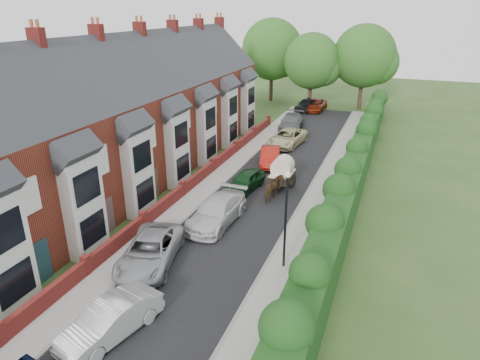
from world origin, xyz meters
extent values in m
plane|color=#2D4C1E|center=(0.00, 0.00, 0.00)|extent=(140.00, 140.00, 0.00)
cube|color=black|center=(-0.50, 11.00, 0.01)|extent=(6.00, 58.00, 0.02)
cube|color=#9C9994|center=(3.60, 11.00, 0.06)|extent=(2.20, 58.00, 0.12)
cube|color=#9C9994|center=(-4.35, 11.00, 0.06)|extent=(1.70, 58.00, 0.12)
cube|color=gray|center=(2.55, 11.00, 0.07)|extent=(0.18, 58.00, 0.13)
cube|color=gray|center=(-3.55, 11.00, 0.07)|extent=(0.18, 58.00, 0.13)
cube|color=#153A12|center=(5.40, 11.00, 1.25)|extent=(1.50, 58.00, 2.50)
cube|color=maroon|center=(-11.00, 10.00, 3.25)|extent=(8.00, 40.00, 6.50)
cube|color=#2D3035|center=(-11.00, 10.00, 6.50)|extent=(8.00, 40.20, 8.00)
cube|color=white|center=(-6.65, -3.10, 2.60)|extent=(0.70, 2.40, 5.20)
cube|color=black|center=(-6.28, -3.10, 1.40)|extent=(0.06, 1.80, 1.60)
cube|color=black|center=(-6.28, -3.10, 3.80)|extent=(0.06, 1.80, 1.60)
cube|color=#3F2D2D|center=(-6.96, -1.00, 1.05)|extent=(0.08, 0.90, 2.10)
cube|color=white|center=(-6.95, -1.10, 4.40)|extent=(0.12, 1.20, 1.60)
cube|color=white|center=(-6.65, 1.90, 2.60)|extent=(0.70, 2.40, 5.20)
cube|color=black|center=(-6.28, 1.90, 1.40)|extent=(0.06, 1.80, 1.60)
cube|color=black|center=(-6.28, 1.90, 3.80)|extent=(0.06, 1.80, 1.60)
cube|color=#2D3035|center=(-6.80, 1.90, 5.60)|extent=(1.70, 2.60, 1.70)
cube|color=#3F2D2D|center=(-6.96, 4.00, 1.05)|extent=(0.08, 0.90, 2.10)
cube|color=white|center=(-6.95, 3.90, 4.40)|extent=(0.12, 1.20, 1.60)
cube|color=white|center=(-6.65, 6.90, 2.60)|extent=(0.70, 2.40, 5.20)
cube|color=black|center=(-6.28, 6.90, 1.40)|extent=(0.06, 1.80, 1.60)
cube|color=black|center=(-6.28, 6.90, 3.80)|extent=(0.06, 1.80, 1.60)
cube|color=#2D3035|center=(-6.80, 6.90, 5.60)|extent=(1.70, 2.60, 1.70)
cube|color=#3F2D2D|center=(-6.96, 9.00, 1.05)|extent=(0.08, 0.90, 2.10)
cube|color=white|center=(-6.95, 8.90, 4.40)|extent=(0.12, 1.20, 1.60)
cube|color=white|center=(-6.65, 11.90, 2.60)|extent=(0.70, 2.40, 5.20)
cube|color=black|center=(-6.28, 11.90, 1.40)|extent=(0.06, 1.80, 1.60)
cube|color=black|center=(-6.28, 11.90, 3.80)|extent=(0.06, 1.80, 1.60)
cube|color=#2D3035|center=(-6.80, 11.90, 5.60)|extent=(1.70, 2.60, 1.70)
cube|color=#3F2D2D|center=(-6.96, 14.00, 1.05)|extent=(0.08, 0.90, 2.10)
cube|color=white|center=(-6.95, 13.90, 4.40)|extent=(0.12, 1.20, 1.60)
cube|color=white|center=(-6.65, 16.90, 2.60)|extent=(0.70, 2.40, 5.20)
cube|color=black|center=(-6.28, 16.90, 1.40)|extent=(0.06, 1.80, 1.60)
cube|color=black|center=(-6.28, 16.90, 3.80)|extent=(0.06, 1.80, 1.60)
cube|color=#2D3035|center=(-6.80, 16.90, 5.60)|extent=(1.70, 2.60, 1.70)
cube|color=#3F2D2D|center=(-6.96, 19.00, 1.05)|extent=(0.08, 0.90, 2.10)
cube|color=white|center=(-6.95, 18.90, 4.40)|extent=(0.12, 1.20, 1.60)
cube|color=white|center=(-6.65, 21.90, 2.60)|extent=(0.70, 2.40, 5.20)
cube|color=black|center=(-6.28, 21.90, 1.40)|extent=(0.06, 1.80, 1.60)
cube|color=black|center=(-6.28, 21.90, 3.80)|extent=(0.06, 1.80, 1.60)
cube|color=#2D3035|center=(-6.80, 21.90, 5.60)|extent=(1.70, 2.60, 1.70)
cube|color=#3F2D2D|center=(-6.96, 24.00, 1.05)|extent=(0.08, 0.90, 2.10)
cube|color=white|center=(-6.95, 23.90, 4.40)|extent=(0.12, 1.20, 1.60)
cube|color=white|center=(-6.65, 26.90, 2.60)|extent=(0.70, 2.40, 5.20)
cube|color=black|center=(-6.28, 26.90, 1.40)|extent=(0.06, 1.80, 1.60)
cube|color=black|center=(-6.28, 26.90, 3.80)|extent=(0.06, 1.80, 1.60)
cube|color=#2D3035|center=(-6.80, 26.90, 5.60)|extent=(1.70, 2.60, 1.70)
cube|color=#3F2D2D|center=(-6.96, 29.00, 1.05)|extent=(0.08, 0.90, 2.10)
cube|color=white|center=(-6.95, 28.90, 4.40)|extent=(0.12, 1.20, 1.60)
cube|color=maroon|center=(-11.00, 5.00, 10.30)|extent=(0.90, 0.50, 1.60)
cylinder|color=#9E4D2F|center=(-11.20, 5.00, 11.25)|extent=(0.20, 0.20, 0.50)
cylinder|color=#9E4D2F|center=(-10.80, 5.00, 11.25)|extent=(0.20, 0.20, 0.50)
cube|color=maroon|center=(-11.00, 10.00, 10.30)|extent=(0.90, 0.50, 1.60)
cylinder|color=#9E4D2F|center=(-11.20, 10.00, 11.25)|extent=(0.20, 0.20, 0.50)
cylinder|color=#9E4D2F|center=(-10.80, 10.00, 11.25)|extent=(0.20, 0.20, 0.50)
cube|color=maroon|center=(-11.00, 15.00, 10.30)|extent=(0.90, 0.50, 1.60)
cylinder|color=#9E4D2F|center=(-11.20, 15.00, 11.25)|extent=(0.20, 0.20, 0.50)
cylinder|color=#9E4D2F|center=(-10.80, 15.00, 11.25)|extent=(0.20, 0.20, 0.50)
cube|color=maroon|center=(-11.00, 20.00, 10.30)|extent=(0.90, 0.50, 1.60)
cylinder|color=#9E4D2F|center=(-11.20, 20.00, 11.25)|extent=(0.20, 0.20, 0.50)
cylinder|color=#9E4D2F|center=(-10.80, 20.00, 11.25)|extent=(0.20, 0.20, 0.50)
cube|color=maroon|center=(-11.00, 25.00, 10.30)|extent=(0.90, 0.50, 1.60)
cylinder|color=#9E4D2F|center=(-11.20, 25.00, 11.25)|extent=(0.20, 0.20, 0.50)
cylinder|color=#9E4D2F|center=(-10.80, 25.00, 11.25)|extent=(0.20, 0.20, 0.50)
cube|color=maroon|center=(-11.00, 30.00, 10.30)|extent=(0.90, 0.50, 1.60)
cylinder|color=#9E4D2F|center=(-11.20, 30.00, 11.25)|extent=(0.20, 0.20, 0.50)
cylinder|color=#9E4D2F|center=(-10.80, 30.00, 11.25)|extent=(0.20, 0.20, 0.50)
cube|color=maroon|center=(-5.35, -2.50, 0.45)|extent=(0.30, 4.70, 0.90)
cube|color=maroon|center=(-5.35, 2.50, 0.45)|extent=(0.30, 4.70, 0.90)
cube|color=maroon|center=(-5.35, 7.50, 0.45)|extent=(0.30, 4.70, 0.90)
cube|color=maroon|center=(-5.35, 12.50, 0.45)|extent=(0.30, 4.70, 0.90)
cube|color=maroon|center=(-5.35, 17.50, 0.45)|extent=(0.30, 4.70, 0.90)
cube|color=maroon|center=(-5.35, 22.50, 0.45)|extent=(0.30, 4.70, 0.90)
cube|color=maroon|center=(-5.35, 27.50, 0.45)|extent=(0.30, 4.70, 0.90)
cube|color=maroon|center=(-5.35, 0.00, 0.55)|extent=(0.35, 0.35, 1.10)
cube|color=maroon|center=(-5.35, 5.00, 0.55)|extent=(0.35, 0.35, 1.10)
cube|color=maroon|center=(-5.35, 10.00, 0.55)|extent=(0.35, 0.35, 1.10)
cube|color=maroon|center=(-5.35, 15.00, 0.55)|extent=(0.35, 0.35, 1.10)
cube|color=maroon|center=(-5.35, 20.00, 0.55)|extent=(0.35, 0.35, 1.10)
cube|color=maroon|center=(-5.35, 25.00, 0.55)|extent=(0.35, 0.35, 1.10)
cube|color=maroon|center=(-5.35, 30.00, 0.55)|extent=(0.35, 0.35, 1.10)
cylinder|color=black|center=(3.40, 4.00, 2.40)|extent=(0.12, 0.12, 4.80)
cylinder|color=black|center=(3.40, 4.00, 4.85)|extent=(0.20, 0.20, 0.10)
sphere|color=silver|center=(3.40, 4.00, 5.00)|extent=(0.32, 0.32, 0.32)
cylinder|color=#332316|center=(-3.00, 40.00, 2.38)|extent=(0.50, 0.50, 4.75)
sphere|color=#24551C|center=(-3.00, 40.00, 5.89)|extent=(6.80, 6.80, 6.80)
sphere|color=#24551C|center=(-1.64, 40.30, 5.23)|extent=(4.76, 4.76, 4.76)
cylinder|color=#332316|center=(3.00, 42.00, 2.62)|extent=(0.50, 0.50, 5.25)
sphere|color=#24551C|center=(3.00, 42.00, 6.51)|extent=(7.60, 7.60, 7.60)
sphere|color=#24551C|center=(4.52, 42.30, 5.78)|extent=(5.32, 5.32, 5.32)
cylinder|color=#332316|center=(-9.00, 43.00, 2.75)|extent=(0.50, 0.50, 5.50)
sphere|color=#24551C|center=(-9.00, 43.00, 6.82)|extent=(8.00, 8.00, 8.00)
sphere|color=#24551C|center=(-7.40, 43.30, 6.05)|extent=(5.60, 5.60, 5.60)
imported|color=silver|center=(-1.71, -2.99, 0.72)|extent=(2.61, 4.64, 1.45)
imported|color=#9C9EA3|center=(-3.00, 1.98, 0.74)|extent=(3.64, 5.75, 1.48)
imported|color=silver|center=(-1.60, 7.20, 0.78)|extent=(2.40, 5.45, 1.56)
imported|color=#103817|center=(-1.73, 12.60, 0.67)|extent=(2.10, 4.12, 1.34)
imported|color=maroon|center=(-1.60, 18.20, 0.71)|extent=(2.52, 4.57, 1.43)
imported|color=#C8BF90|center=(-1.60, 23.80, 0.74)|extent=(3.11, 5.60, 1.48)
imported|color=#56595D|center=(-2.66, 29.40, 0.79)|extent=(2.84, 5.69, 1.59)
imported|color=black|center=(-3.00, 38.60, 0.79)|extent=(2.67, 4.88, 1.57)
imported|color=#48311A|center=(0.67, 11.53, 0.81)|extent=(1.12, 2.02, 1.63)
cube|color=black|center=(0.67, 13.59, 0.94)|extent=(1.32, 2.21, 0.55)
cylinder|color=beige|center=(0.67, 13.59, 1.71)|extent=(1.43, 1.38, 1.43)
cube|color=beige|center=(0.67, 13.59, 1.21)|extent=(1.46, 2.26, 0.04)
cylinder|color=black|center=(-0.05, 14.25, 0.50)|extent=(0.09, 0.99, 0.99)
cylinder|color=black|center=(1.38, 14.25, 0.50)|extent=(0.09, 0.99, 0.99)
cylinder|color=black|center=(0.28, 12.38, 0.99)|extent=(0.06, 1.98, 0.06)
cylinder|color=black|center=(1.05, 12.38, 0.99)|extent=(0.06, 1.98, 0.06)
imported|color=maroon|center=(-2.08, 38.96, 0.70)|extent=(2.44, 5.10, 1.40)
camera|label=1|loc=(7.74, -13.78, 12.14)|focal=32.00mm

